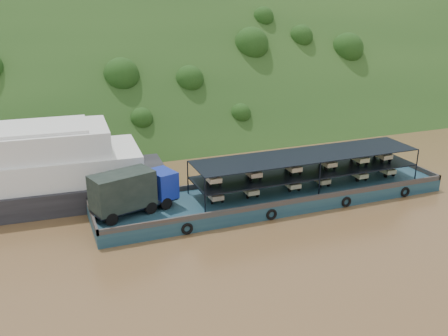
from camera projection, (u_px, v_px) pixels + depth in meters
name	position (u px, v px, depth m)	size (l,w,h in m)	color
ground	(254.00, 206.00, 48.29)	(160.00, 160.00, 0.00)	brown
hillside	(161.00, 122.00, 79.95)	(140.00, 28.00, 28.00)	#183513
cargo_barge	(257.00, 193.00, 48.10)	(35.11, 7.18, 5.07)	#133043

